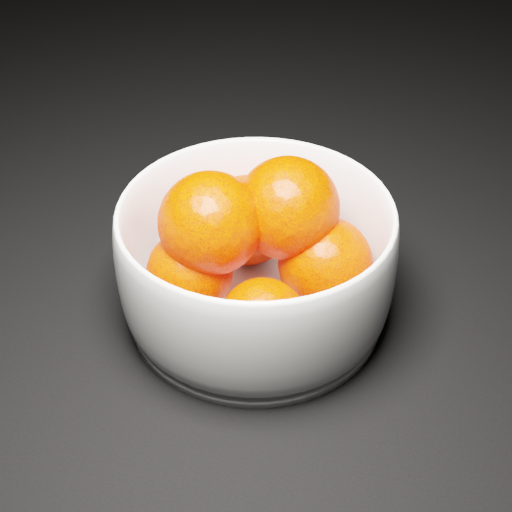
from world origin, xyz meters
The scene contains 2 objects.
bowl centered at (-0.25, -0.01, 0.05)m, with size 0.22×0.22×0.11m.
orange_pile centered at (-0.26, 0.00, 0.06)m, with size 0.16×0.17×0.12m.
Camera 1 is at (-0.01, -0.37, 0.41)m, focal length 50.00 mm.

